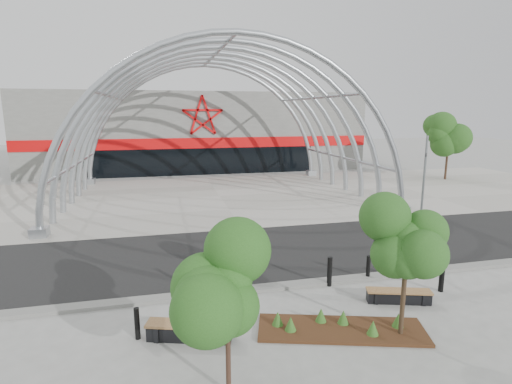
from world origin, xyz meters
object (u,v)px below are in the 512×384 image
street_tree_0 (227,287)px  bench_0 (190,331)px  street_tree_1 (407,242)px  bench_1 (399,296)px  bollard_2 (330,272)px  signal_pole (424,174)px

street_tree_0 → bench_0: street_tree_0 is taller
street_tree_1 → bench_0: 6.30m
street_tree_0 → bench_0: bearing=106.4°
street_tree_1 → bench_1: street_tree_1 is taller
bench_0 → street_tree_1: bearing=-11.7°
street_tree_0 → bollard_2: size_ratio=3.28×
street_tree_1 → bench_0: street_tree_1 is taller
bench_1 → bench_0: bearing=-174.9°
street_tree_0 → street_tree_1: bearing=12.9°
signal_pole → street_tree_1: size_ratio=1.25×
bollard_2 → bench_1: bearing=-45.6°
signal_pole → bench_0: 17.88m
street_tree_0 → bollard_2: bearing=46.4°
street_tree_0 → street_tree_1: 5.12m
street_tree_0 → signal_pole: bearing=42.3°
signal_pole → bench_1: signal_pole is taller
signal_pole → street_tree_1: bearing=-127.6°
street_tree_0 → street_tree_1: (4.99, 1.14, 0.21)m
signal_pole → street_tree_0: (-13.79, -12.57, 0.04)m
bench_1 → bollard_2: bollard_2 is taller
street_tree_1 → bench_1: 3.26m
bench_1 → street_tree_0: bearing=-154.3°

